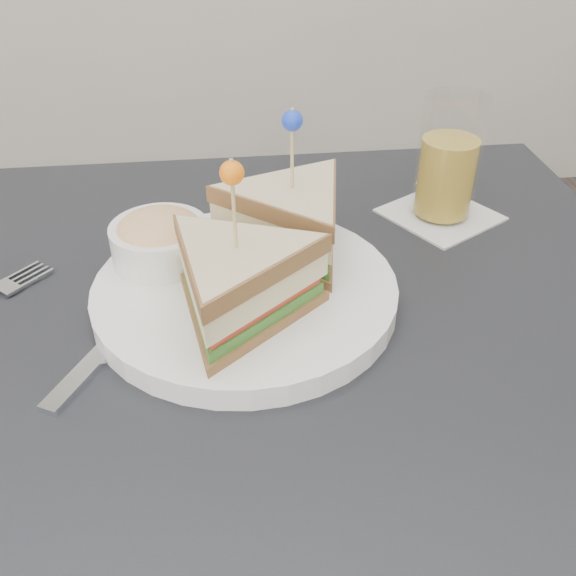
% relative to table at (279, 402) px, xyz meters
% --- Properties ---
extents(table, '(0.80, 0.80, 0.75)m').
position_rel_table_xyz_m(table, '(0.00, 0.00, 0.00)').
color(table, black).
rests_on(table, ground).
extents(plate_meal, '(0.33, 0.33, 0.17)m').
position_rel_table_xyz_m(plate_meal, '(-0.02, 0.07, 0.12)').
color(plate_meal, white).
rests_on(plate_meal, table).
extents(cutlery_knife, '(0.13, 0.22, 0.01)m').
position_rel_table_xyz_m(cutlery_knife, '(-0.14, 0.03, 0.08)').
color(cutlery_knife, silver).
rests_on(cutlery_knife, table).
extents(drink_set, '(0.15, 0.15, 0.14)m').
position_rel_table_xyz_m(drink_set, '(0.21, 0.21, 0.14)').
color(drink_set, silver).
rests_on(drink_set, table).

